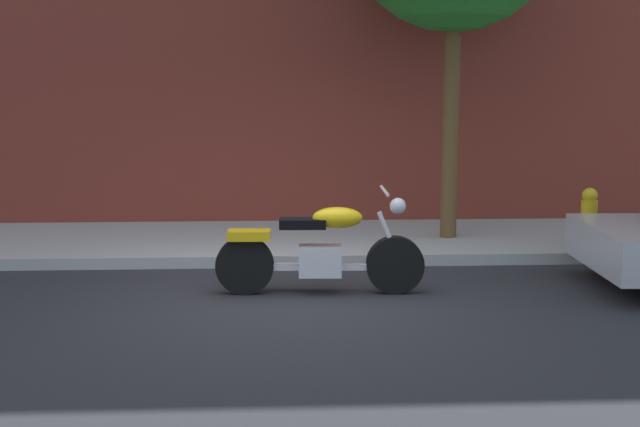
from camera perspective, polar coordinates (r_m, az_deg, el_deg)
ground_plane at (r=8.23m, az=-2.63°, el=-6.14°), size 60.00×60.00×0.00m
sidewalk at (r=10.98m, az=-2.72°, el=-1.98°), size 23.40×2.66×0.14m
motorcycle at (r=8.40m, az=-0.01°, el=-2.76°), size 2.18×0.70×1.10m
fire_hydrant at (r=10.64m, az=18.42°, el=-0.67°), size 0.20×0.20×0.91m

